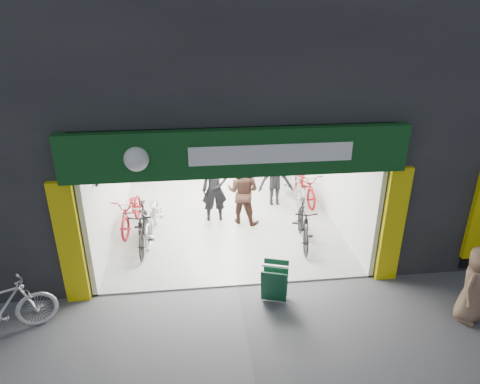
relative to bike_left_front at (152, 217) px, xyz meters
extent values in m
plane|color=#56565B|center=(1.92, -2.45, -0.52)|extent=(60.00, 60.00, 0.00)
cube|color=#232326|center=(-3.58, 2.55, 1.23)|extent=(5.00, 10.00, 3.50)
cube|color=#232326|center=(7.92, 2.55, 1.23)|extent=(6.00, 10.00, 3.50)
cube|color=#9E9E99|center=(1.92, 1.55, -0.50)|extent=(6.00, 8.00, 0.04)
cube|color=silver|center=(1.92, 5.65, 1.08)|extent=(6.00, 0.20, 3.20)
cube|color=silver|center=(-1.03, 1.55, 1.08)|extent=(0.10, 8.00, 3.20)
cube|color=silver|center=(4.87, 1.55, 1.08)|extent=(0.10, 8.00, 3.20)
cube|color=white|center=(1.92, 1.55, 2.73)|extent=(6.00, 8.00, 0.10)
cube|color=black|center=(1.92, -2.35, 2.83)|extent=(6.00, 0.30, 0.30)
cube|color=#0C3715|center=(1.92, -2.57, 2.53)|extent=(6.40, 0.25, 0.90)
cube|color=white|center=(2.52, -2.71, 2.53)|extent=(3.00, 0.02, 0.35)
cube|color=#DBC30B|center=(-1.33, -2.51, 0.78)|extent=(0.45, 0.12, 2.60)
cube|color=#DBC30B|center=(5.17, -2.51, 0.78)|extent=(0.45, 0.12, 2.60)
cylinder|color=black|center=(-0.90, 0.95, 1.58)|extent=(0.06, 5.00, 0.06)
cube|color=silver|center=(3.72, 4.05, -0.02)|extent=(1.40, 0.60, 1.00)
cube|color=white|center=(1.92, -1.25, 2.66)|extent=(1.30, 0.35, 0.04)
cube|color=white|center=(1.92, 0.55, 2.66)|extent=(1.30, 0.35, 0.04)
cube|color=white|center=(1.92, 2.35, 2.66)|extent=(1.30, 0.35, 0.04)
cube|color=white|center=(1.92, 4.15, 2.66)|extent=(1.30, 0.35, 0.04)
imported|color=#B2B2B7|center=(0.00, 0.00, 0.00)|extent=(0.84, 2.04, 1.05)
imported|color=black|center=(-0.17, -0.63, 0.04)|extent=(0.54, 1.87, 1.12)
imported|color=maroon|center=(-0.58, 0.43, -0.02)|extent=(0.91, 1.98, 1.00)
imported|color=#B9B9BE|center=(-0.58, 4.48, -0.06)|extent=(0.63, 1.58, 0.92)
imported|color=black|center=(3.72, -0.88, 0.03)|extent=(0.75, 1.90, 1.11)
imported|color=maroon|center=(4.42, 1.60, -0.03)|extent=(0.78, 1.93, 0.99)
imported|color=#BCBBC1|center=(4.02, 1.57, 0.05)|extent=(0.83, 1.97, 1.15)
imported|color=black|center=(1.64, 0.63, 0.42)|extent=(0.71, 0.48, 1.89)
imported|color=#392119|center=(2.39, 0.42, 0.40)|extent=(1.11, 1.02, 1.85)
imported|color=black|center=(3.45, 1.36, 0.26)|extent=(1.05, 0.64, 1.58)
imported|color=#846C4C|center=(2.72, 3.17, 0.40)|extent=(1.17, 0.74, 1.85)
imported|color=#83644C|center=(6.17, -3.94, 0.25)|extent=(0.90, 0.85, 1.55)
cube|color=#0F3E26|center=(2.57, -3.10, -0.11)|extent=(0.54, 0.34, 0.77)
cube|color=#0F3E26|center=(2.67, -2.79, -0.11)|extent=(0.54, 0.34, 0.77)
cube|color=white|center=(2.62, -2.95, 0.27)|extent=(0.52, 0.21, 0.05)
camera|label=1|loc=(1.12, -9.91, 5.04)|focal=32.00mm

